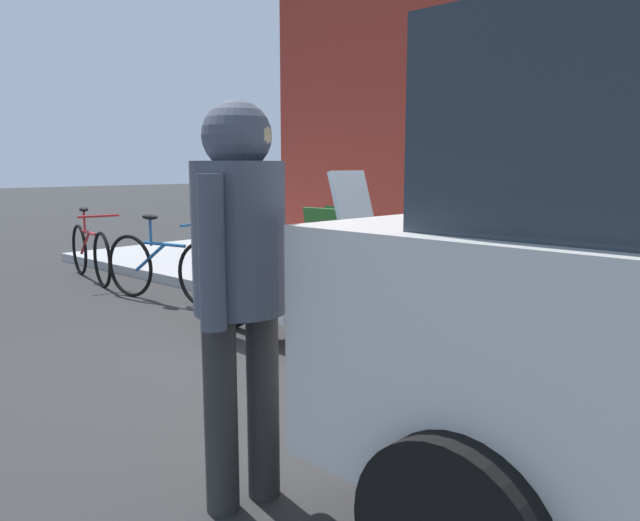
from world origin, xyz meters
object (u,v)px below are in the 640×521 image
Objects in this scene: parked_bicycle at (165,267)px; touring_motorcycle at (272,270)px; second_bicycle_by_cafe at (90,252)px; pedestrian_walking at (240,259)px; sandwich_board_sign at (333,246)px.

touring_motorcycle is at bearing -7.79° from parked_bicycle.
second_bicycle_by_cafe is at bearing 177.74° from parked_bicycle.
pedestrian_walking is 1.95× the size of sandwich_board_sign.
parked_bicycle is 1.04× the size of pedestrian_walking.
second_bicycle_by_cafe is at bearing 174.83° from touring_motorcycle.
touring_motorcycle reaches higher than second_bicycle_by_cafe.
second_bicycle_by_cafe is (-1.78, 0.07, -0.01)m from parked_bicycle.
parked_bicycle is 1.84m from sandwich_board_sign.
parked_bicycle is (-1.95, 0.27, -0.23)m from touring_motorcycle.
sandwich_board_sign is (-0.85, 1.73, -0.05)m from touring_motorcycle.
pedestrian_walking reaches higher than parked_bicycle.
touring_motorcycle is at bearing 133.74° from pedestrian_walking.
sandwich_board_sign reaches higher than parked_bicycle.
touring_motorcycle is 1.98m from parked_bicycle.
second_bicycle_by_cafe is at bearing 159.06° from pedestrian_walking.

